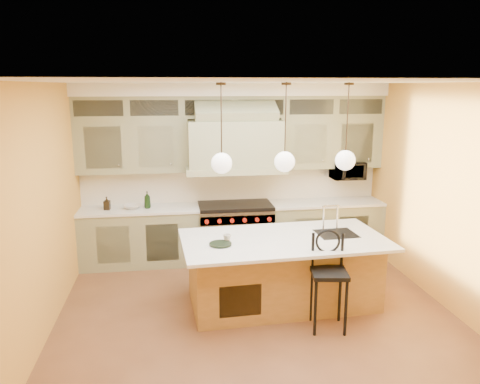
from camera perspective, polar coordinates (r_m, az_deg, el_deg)
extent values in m
plane|color=brown|center=(6.05, 2.30, -15.34)|extent=(5.00, 5.00, 0.00)
plane|color=white|center=(5.34, 2.58, 13.29)|extent=(5.00, 5.00, 0.00)
plane|color=gold|center=(7.93, -0.94, 2.60)|extent=(5.00, 0.00, 5.00)
plane|color=gold|center=(3.24, 10.93, -13.10)|extent=(5.00, 0.00, 5.00)
plane|color=gold|center=(5.63, -23.48, -2.73)|extent=(0.00, 5.00, 5.00)
plane|color=gold|center=(6.46, 24.77, -0.94)|extent=(0.00, 5.00, 5.00)
cube|color=gray|center=(7.82, -11.99, -5.41)|extent=(1.90, 0.65, 0.90)
cube|color=gray|center=(8.21, 10.21, -4.45)|extent=(1.90, 0.65, 0.90)
cube|color=white|center=(7.68, -12.15, -2.07)|extent=(1.90, 0.68, 0.04)
cube|color=white|center=(8.08, 10.34, -1.26)|extent=(1.90, 0.68, 0.04)
cube|color=white|center=(7.96, -0.92, 0.95)|extent=(5.00, 0.04, 0.56)
cube|color=gray|center=(7.65, -13.00, 5.50)|extent=(1.75, 0.35, 0.85)
cube|color=gray|center=(8.07, 10.80, 5.96)|extent=(1.75, 0.35, 0.85)
cube|color=gray|center=(7.52, -0.61, 5.89)|extent=(1.50, 0.70, 0.75)
cube|color=gray|center=(7.57, -0.60, 2.88)|extent=(1.60, 0.76, 0.10)
cube|color=#333833|center=(7.64, -0.80, 10.33)|extent=(5.00, 0.35, 0.35)
cube|color=white|center=(7.61, -0.79, 12.39)|extent=(5.00, 0.47, 0.20)
cube|color=silver|center=(7.84, -0.58, -5.06)|extent=(1.20, 0.70, 0.90)
cube|color=black|center=(7.70, -0.59, -1.66)|extent=(1.20, 0.70, 0.06)
cube|color=silver|center=(7.44, -0.25, -3.39)|extent=(1.20, 0.06, 0.14)
cube|color=olive|center=(6.34, 5.18, -9.63)|extent=(2.45, 1.26, 0.88)
cube|color=white|center=(6.14, 5.40, -5.83)|extent=(2.71, 1.53, 0.04)
cube|color=black|center=(6.42, 11.63, -5.18)|extent=(0.54, 0.48, 0.05)
cylinder|color=black|center=(5.64, 9.17, -13.81)|extent=(0.04, 0.04, 0.68)
cylinder|color=black|center=(5.70, 12.78, -13.66)|extent=(0.04, 0.04, 0.68)
cylinder|color=black|center=(5.96, 8.67, -12.30)|extent=(0.04, 0.04, 0.68)
cylinder|color=black|center=(6.01, 12.07, -12.18)|extent=(0.04, 0.04, 0.68)
cube|color=black|center=(5.68, 10.83, -9.68)|extent=(0.47, 0.47, 0.05)
torus|color=black|center=(5.73, 10.66, -5.93)|extent=(0.30, 0.08, 0.30)
imported|color=black|center=(8.18, 12.98, 2.58)|extent=(0.54, 0.37, 0.30)
imported|color=black|center=(7.62, -11.23, -0.94)|extent=(0.12, 0.12, 0.28)
imported|color=black|center=(7.69, -15.92, -1.32)|extent=(0.11, 0.11, 0.21)
imported|color=beige|center=(7.66, -13.00, -1.76)|extent=(0.30, 0.30, 0.06)
imported|color=beige|center=(5.96, -1.58, -5.63)|extent=(0.11, 0.11, 0.10)
cylinder|color=#2D2319|center=(5.72, -2.34, 13.05)|extent=(0.12, 0.12, 0.03)
cylinder|color=#2D2319|center=(5.74, -2.30, 8.61)|extent=(0.02, 0.02, 0.93)
sphere|color=white|center=(5.80, -2.25, 3.53)|extent=(0.26, 0.26, 0.26)
cylinder|color=#2D2319|center=(5.86, 5.67, 13.00)|extent=(0.12, 0.12, 0.03)
cylinder|color=#2D2319|center=(5.88, 5.57, 8.66)|extent=(0.02, 0.02, 0.93)
sphere|color=white|center=(5.94, 5.46, 3.69)|extent=(0.26, 0.26, 0.26)
cylinder|color=#2D2319|center=(6.11, 13.16, 12.72)|extent=(0.12, 0.12, 0.03)
cylinder|color=#2D2319|center=(6.12, 12.94, 8.56)|extent=(0.02, 0.02, 0.93)
sphere|color=white|center=(6.18, 12.71, 3.79)|extent=(0.26, 0.26, 0.26)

